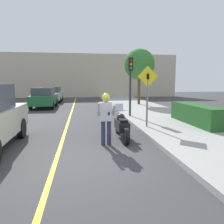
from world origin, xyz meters
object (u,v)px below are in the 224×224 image
at_px(street_tree, 139,64).
at_px(parked_car_green, 44,98).
at_px(parked_car_silver, 53,94).
at_px(traffic_light, 130,76).
at_px(person_biker, 106,113).
at_px(motorcycle, 122,126).
at_px(crossing_sign, 147,91).

xyz_separation_m(street_tree, parked_car_green, (-8.27, -0.45, -2.84)).
bearing_deg(parked_car_silver, parked_car_green, -90.71).
bearing_deg(traffic_light, person_biker, -110.93).
relative_size(parked_car_green, parked_car_silver, 1.00).
distance_m(motorcycle, person_biker, 1.22).
bearing_deg(traffic_light, street_tree, 70.87).
bearing_deg(traffic_light, parked_car_green, 133.62).
distance_m(parked_car_green, parked_car_silver, 5.23).
distance_m(motorcycle, traffic_light, 5.14).
relative_size(street_tree, parked_car_silver, 1.17).
xyz_separation_m(motorcycle, parked_car_silver, (-4.53, 15.98, 0.36)).
height_order(traffic_light, parked_car_green, traffic_light).
bearing_deg(street_tree, traffic_light, -109.13).
bearing_deg(parked_car_green, crossing_sign, -57.55).
xyz_separation_m(person_biker, parked_car_green, (-3.91, 11.57, -0.24)).
height_order(motorcycle, parked_car_green, parked_car_green).
xyz_separation_m(parked_car_green, parked_car_silver, (0.06, 5.23, 0.00)).
height_order(person_biker, traffic_light, traffic_light).
height_order(person_biker, crossing_sign, crossing_sign).
bearing_deg(crossing_sign, traffic_light, 90.90).
distance_m(crossing_sign, street_tree, 10.32).
height_order(person_biker, parked_car_green, person_biker).
height_order(crossing_sign, parked_car_green, crossing_sign).
bearing_deg(parked_car_green, street_tree, 3.13).
bearing_deg(motorcycle, parked_car_green, 113.11).
distance_m(person_biker, parked_car_green, 12.21).
bearing_deg(traffic_light, motorcycle, -106.67).
distance_m(crossing_sign, traffic_light, 3.28).
bearing_deg(motorcycle, traffic_light, 73.33).
bearing_deg(street_tree, parked_car_green, -176.87).
bearing_deg(parked_car_silver, motorcycle, -74.19).
height_order(motorcycle, person_biker, person_biker).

